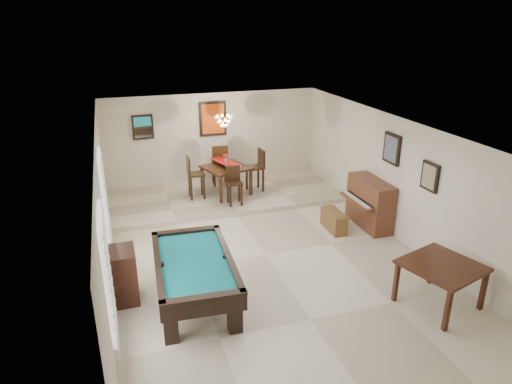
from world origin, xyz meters
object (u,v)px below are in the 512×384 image
dining_chair_west (196,177)px  flower_vase (226,158)px  piano_bench (334,221)px  upright_piano (365,204)px  dining_chair_south (235,186)px  dining_chair_east (255,171)px  chandelier (224,117)px  pool_table (195,281)px  apothecary_chest (124,275)px  dining_chair_north (220,164)px  square_table (439,285)px  dining_table (226,178)px

dining_chair_west → flower_vase: bearing=-86.0°
piano_bench → upright_piano: bearing=-2.9°
dining_chair_south → piano_bench: bearing=-43.6°
dining_chair_east → chandelier: chandelier is taller
pool_table → dining_chair_east: 5.08m
dining_chair_west → piano_bench: bearing=-133.1°
apothecary_chest → dining_chair_north: 5.54m
dining_chair_south → dining_chair_east: (0.77, 0.75, 0.09)m
piano_bench → flower_vase: bearing=124.7°
square_table → dining_chair_north: bearing=108.1°
flower_vase → chandelier: size_ratio=0.38×
pool_table → dining_chair_west: size_ratio=2.09×
dining_table → dining_chair_west: dining_chair_west is taller
dining_chair_east → apothecary_chest: bearing=-46.5°
dining_table → dining_chair_east: size_ratio=0.93×
pool_table → dining_chair_south: dining_chair_south is taller
dining_chair_east → chandelier: 1.72m
flower_vase → dining_chair_west: size_ratio=0.21×
square_table → upright_piano: bearing=82.3°
upright_piano → dining_chair_west: (-3.37, 2.64, 0.12)m
dining_chair_north → dining_chair_west: (-0.81, -0.80, -0.03)m
chandelier → dining_chair_south: bearing=-85.3°
square_table → dining_chair_north: (-2.14, 6.55, 0.31)m
upright_piano → flower_vase: size_ratio=5.84×
piano_bench → chandelier: (-1.86, 2.58, 1.98)m
chandelier → upright_piano: bearing=-45.1°
dining_table → chandelier: (-0.04, -0.06, 1.64)m
square_table → chandelier: (-2.19, 5.72, 1.81)m
square_table → dining_chair_south: bearing=113.0°
dining_table → dining_chair_east: (0.79, -0.01, 0.13)m
flower_vase → dining_chair_south: bearing=-88.4°
upright_piano → dining_chair_east: size_ratio=1.17×
pool_table → dining_chair_west: dining_chair_west is taller
dining_table → dining_chair_east: bearing=-0.4°
upright_piano → piano_bench: (-0.74, 0.04, -0.33)m
flower_vase → dining_chair_east: dining_chair_east is taller
square_table → chandelier: size_ratio=1.86×
apothecary_chest → dining_chair_east: 5.38m
upright_piano → dining_chair_north: dining_chair_north is taller
dining_chair_west → dining_chair_east: (1.59, 0.03, 0.01)m
dining_chair_south → chandelier: (-0.06, 0.70, 1.60)m
dining_chair_south → square_table: bearing=-64.5°
piano_bench → dining_table: (-1.83, 2.64, 0.34)m
piano_bench → dining_chair_east: (-1.03, 2.63, 0.47)m
dining_chair_north → upright_piano: bearing=133.9°
piano_bench → dining_chair_north: (-1.81, 3.40, 0.48)m
dining_table → flower_vase: flower_vase is taller
dining_chair_north → dining_chair_east: bearing=142.5°
flower_vase → apothecary_chest: bearing=-125.1°
square_table → dining_chair_west: bearing=117.2°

